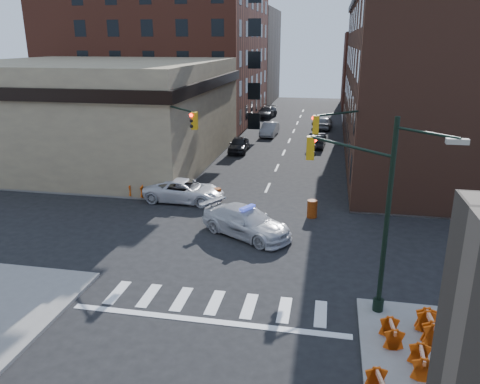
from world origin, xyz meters
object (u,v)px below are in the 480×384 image
at_px(barrel_road, 312,209).
at_px(pickup, 184,191).
at_px(parked_car_wfar, 270,129).
at_px(pedestrian_a, 113,180).
at_px(parked_car_enear, 317,140).
at_px(police_car, 246,222).
at_px(barricade_se_a, 430,329).
at_px(parked_car_wnear, 239,145).
at_px(pedestrian_b, 102,182).
at_px(barrel_bank, 218,195).
at_px(barricade_nw_a, 149,192).

bearing_deg(barrel_road, pickup, 170.69).
height_order(parked_car_wfar, pedestrian_a, pedestrian_a).
bearing_deg(barrel_road, parked_car_enear, 91.17).
distance_m(police_car, pedestrian_a, 12.00).
xyz_separation_m(pickup, parked_car_wfar, (2.74, 24.56, -0.00)).
relative_size(pedestrian_a, barricade_se_a, 1.69).
relative_size(police_car, parked_car_wfar, 1.21).
bearing_deg(parked_car_wnear, pedestrian_b, -116.98).
distance_m(police_car, barrel_road, 5.14).
bearing_deg(parked_car_wfar, parked_car_enear, -37.69).
bearing_deg(barrel_bank, parked_car_wfar, 88.92).
height_order(pedestrian_b, barrel_bank, pedestrian_b).
height_order(police_car, parked_car_enear, police_car).
distance_m(parked_car_wnear, parked_car_enear, 8.64).
bearing_deg(barricade_nw_a, pickup, 9.93).
bearing_deg(parked_car_wfar, police_car, -81.91).
distance_m(parked_car_wfar, barricade_se_a, 39.91).
distance_m(pickup, barricade_se_a, 19.51).
relative_size(police_car, barricade_se_a, 4.78).
bearing_deg(pedestrian_a, barrel_bank, 34.94).
bearing_deg(police_car, barricade_nw_a, 87.46).
distance_m(parked_car_wfar, pedestrian_b, 25.99).
distance_m(police_car, barricade_se_a, 12.12).
relative_size(parked_car_wnear, barrel_bank, 4.67).
bearing_deg(parked_car_wnear, pickup, -95.18).
bearing_deg(pedestrian_b, pedestrian_a, 8.53).
bearing_deg(pickup, barricade_nw_a, 94.26).
height_order(parked_car_wnear, barrel_road, parked_car_wnear).
relative_size(parked_car_wnear, barricade_se_a, 3.73).
distance_m(parked_car_enear, barricade_nw_a, 22.60).
relative_size(parked_car_wfar, barrel_bank, 4.96).
bearing_deg(pedestrian_b, barricade_se_a, -26.26).
relative_size(parked_car_enear, barrel_road, 4.04).
xyz_separation_m(parked_car_wnear, parked_car_wfar, (1.94, 8.90, 0.02)).
height_order(parked_car_wfar, parked_car_enear, parked_car_wfar).
relative_size(pedestrian_b, barrel_road, 1.40).
relative_size(barrel_bank, barricade_se_a, 0.80).
relative_size(parked_car_enear, barrel_bank, 4.81).
height_order(pedestrian_b, barricade_nw_a, pedestrian_b).
bearing_deg(barricade_nw_a, barrel_road, 0.97).
height_order(barrel_road, barricade_nw_a, barrel_road).
bearing_deg(barrel_road, pedestrian_b, 173.77).
relative_size(pickup, barrel_bank, 5.89).
bearing_deg(parked_car_wnear, police_car, -79.99).
distance_m(police_car, pedestrian_b, 12.80).
height_order(parked_car_enear, barricade_se_a, parked_car_enear).
relative_size(parked_car_enear, barricade_nw_a, 4.06).
xyz_separation_m(pickup, barricade_se_a, (13.81, -13.78, -0.18)).
height_order(pedestrian_a, pedestrian_b, pedestrian_a).
height_order(parked_car_wnear, barricade_nw_a, parked_car_wnear).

